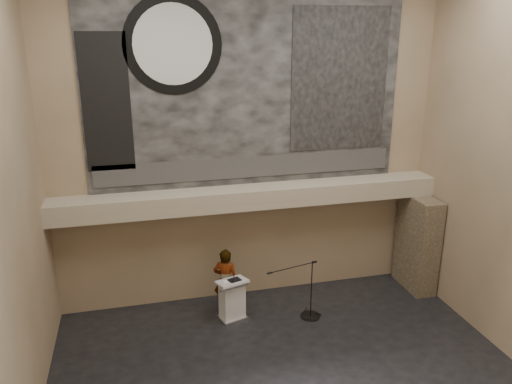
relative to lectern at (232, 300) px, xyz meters
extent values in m
plane|color=black|center=(0.74, -2.72, -0.55)|extent=(10.00, 10.00, 0.00)
cube|color=#827052|center=(0.74, 1.28, 3.70)|extent=(10.00, 0.02, 8.50)
cube|color=#827052|center=(0.74, -6.72, 3.70)|extent=(10.00, 0.02, 8.50)
cube|color=#827052|center=(-4.26, -2.72, 3.70)|extent=(0.02, 8.00, 8.50)
cube|color=tan|center=(0.74, 0.88, 2.40)|extent=(10.00, 0.80, 0.50)
cylinder|color=#B2893D|center=(-0.86, 0.83, 2.12)|extent=(0.04, 0.04, 0.06)
cylinder|color=#B2893D|center=(2.64, 0.83, 2.12)|extent=(0.04, 0.04, 0.06)
cube|color=black|center=(0.74, 1.25, 5.15)|extent=(8.00, 0.05, 5.00)
cube|color=#303030|center=(0.74, 1.21, 3.10)|extent=(7.76, 0.02, 0.55)
cylinder|color=black|center=(-1.06, 1.21, 6.15)|extent=(2.30, 0.02, 2.30)
cylinder|color=silver|center=(-1.06, 1.19, 6.15)|extent=(1.84, 0.02, 1.84)
cube|color=black|center=(3.14, 1.21, 5.25)|extent=(2.60, 0.02, 3.60)
cube|color=black|center=(-2.66, 1.21, 4.85)|extent=(1.10, 0.02, 3.20)
cube|color=#473B2B|center=(5.39, 0.43, 0.80)|extent=(0.60, 1.40, 2.70)
cube|color=silver|center=(0.00, 0.00, -0.51)|extent=(0.76, 0.66, 0.08)
cube|color=silver|center=(0.00, 0.00, 0.01)|extent=(0.66, 0.54, 0.96)
cube|color=silver|center=(0.00, -0.02, 0.52)|extent=(0.85, 0.70, 0.13)
cube|color=black|center=(0.06, -0.04, 0.56)|extent=(0.36, 0.32, 0.04)
cube|color=white|center=(-0.11, -0.07, 0.55)|extent=(0.24, 0.30, 0.00)
imported|color=white|center=(-0.08, 0.42, 0.33)|extent=(0.76, 0.64, 1.76)
cylinder|color=black|center=(1.97, -0.37, -0.54)|extent=(0.52, 0.52, 0.02)
cylinder|color=black|center=(1.97, -0.37, 0.23)|extent=(0.03, 0.03, 1.57)
cylinder|color=black|center=(1.38, -0.51, 0.97)|extent=(1.32, 0.34, 0.02)
camera|label=1|loc=(-2.12, -10.91, 6.47)|focal=35.00mm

